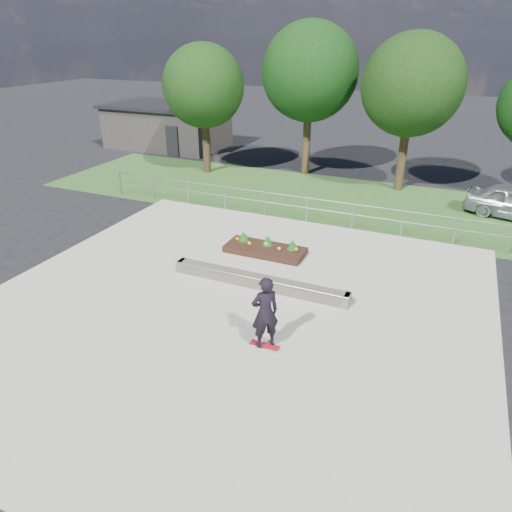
{
  "coord_description": "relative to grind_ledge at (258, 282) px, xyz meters",
  "views": [
    {
      "loc": [
        5.43,
        -10.49,
        7.49
      ],
      "look_at": [
        0.2,
        1.5,
        1.1
      ],
      "focal_mm": 32.0,
      "sensor_mm": 36.0,
      "label": 1
    }
  ],
  "objects": [
    {
      "name": "grass_verge",
      "position": [
        -0.34,
        9.63,
        -0.25
      ],
      "size": [
        30.0,
        8.0,
        0.02
      ],
      "primitive_type": "cube",
      "color": "#2C5321",
      "rests_on": "ground"
    },
    {
      "name": "building",
      "position": [
        -14.34,
        16.63,
        1.25
      ],
      "size": [
        8.4,
        5.4,
        3.0
      ],
      "color": "#2D2A28",
      "rests_on": "ground"
    },
    {
      "name": "tree_mid_right",
      "position": [
        2.66,
        12.63,
        4.97
      ],
      "size": [
        4.9,
        4.9,
        7.7
      ],
      "color": "#342214",
      "rests_on": "ground"
    },
    {
      "name": "tree_mid_left",
      "position": [
        -2.84,
        13.63,
        5.34
      ],
      "size": [
        5.25,
        5.25,
        8.25
      ],
      "color": "#352515",
      "rests_on": "ground"
    },
    {
      "name": "grind_ledge",
      "position": [
        0.0,
        0.0,
        0.0
      ],
      "size": [
        6.0,
        0.44,
        0.43
      ],
      "color": "brown",
      "rests_on": "concrete_slab"
    },
    {
      "name": "skateboarder",
      "position": [
        1.41,
        -2.85,
        0.88
      ],
      "size": [
        0.86,
        0.85,
        2.09
      ],
      "color": "white",
      "rests_on": "concrete_slab"
    },
    {
      "name": "tree_far_left",
      "position": [
        -8.34,
        11.63,
        4.59
      ],
      "size": [
        4.55,
        4.55,
        7.15
      ],
      "color": "black",
      "rests_on": "ground"
    },
    {
      "name": "ground",
      "position": [
        -0.34,
        -1.37,
        -0.26
      ],
      "size": [
        120.0,
        120.0,
        0.0
      ],
      "primitive_type": "plane",
      "color": "black",
      "rests_on": "ground"
    },
    {
      "name": "concrete_slab",
      "position": [
        -0.34,
        -1.37,
        -0.23
      ],
      "size": [
        15.0,
        15.0,
        0.06
      ],
      "primitive_type": "cube",
      "color": "#ADA999",
      "rests_on": "ground"
    },
    {
      "name": "fence",
      "position": [
        -0.34,
        6.13,
        0.51
      ],
      "size": [
        20.06,
        0.06,
        1.2
      ],
      "color": "gray",
      "rests_on": "ground"
    },
    {
      "name": "planter_bed",
      "position": [
        -0.79,
        2.51,
        -0.02
      ],
      "size": [
        3.0,
        1.2,
        0.61
      ],
      "color": "black",
      "rests_on": "concrete_slab"
    }
  ]
}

